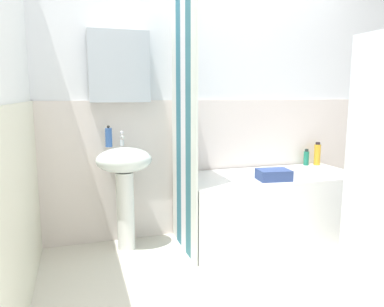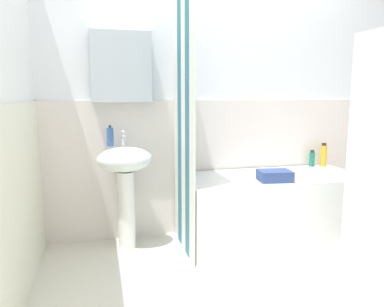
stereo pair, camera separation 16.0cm
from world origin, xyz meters
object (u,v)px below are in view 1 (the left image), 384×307
object	(u,v)px
sink	(124,175)
conditioner_bottle	(306,158)
soap_dispenser	(109,137)
lotion_bottle	(317,154)
bathtub	(269,207)
towel_folded	(274,175)

from	to	relation	value
sink	conditioner_bottle	distance (m)	1.76
soap_dispenser	conditioner_bottle	xyz separation A→B (m)	(1.87, 0.06, -0.27)
sink	lotion_bottle	world-z (taller)	sink
sink	conditioner_bottle	world-z (taller)	sink
bathtub	towel_folded	bearing A→B (deg)	-111.35
soap_dispenser	lotion_bottle	bearing A→B (deg)	1.05
sink	bathtub	bearing A→B (deg)	-6.93
soap_dispenser	sink	bearing A→B (deg)	-34.61
bathtub	lotion_bottle	bearing A→B (deg)	21.56
lotion_bottle	towel_folded	xyz separation A→B (m)	(-0.72, -0.44, -0.06)
soap_dispenser	conditioner_bottle	distance (m)	1.89
lotion_bottle	soap_dispenser	bearing A→B (deg)	-178.95
conditioner_bottle	towel_folded	distance (m)	0.77
soap_dispenser	conditioner_bottle	size ratio (longest dim) A/B	1.10
soap_dispenser	towel_folded	distance (m)	1.35
sink	lotion_bottle	size ratio (longest dim) A/B	3.75
lotion_bottle	bathtub	bearing A→B (deg)	-158.44
lotion_bottle	conditioner_bottle	world-z (taller)	lotion_bottle
conditioner_bottle	towel_folded	xyz separation A→B (m)	(-0.62, -0.46, -0.03)
bathtub	sink	bearing A→B (deg)	173.07
sink	bathtub	xyz separation A→B (m)	(1.22, -0.15, -0.33)
bathtub	towel_folded	size ratio (longest dim) A/B	5.91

